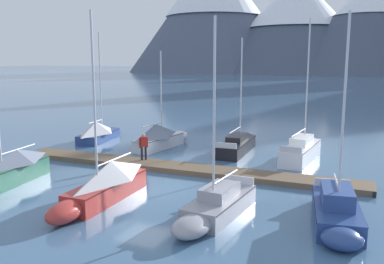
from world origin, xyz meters
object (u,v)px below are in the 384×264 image
Objects in this scene: sailboat_nearest_berth at (99,131)px; sailboat_far_berth at (239,144)px; sailboat_mid_dock_port at (161,136)px; sailboat_outer_slip at (215,206)px; sailboat_end_of_dock at (303,149)px; sailboat_mid_dock_starboard at (104,184)px; sailboat_second_berth at (10,168)px; sailboat_last_slip at (337,211)px; person_on_dock at (144,145)px.

sailboat_nearest_berth reaches higher than sailboat_far_berth.
sailboat_nearest_berth is at bearing 175.58° from sailboat_mid_dock_port.
sailboat_nearest_berth is 18.96m from sailboat_outer_slip.
sailboat_outer_slip is 0.89× the size of sailboat_end_of_dock.
sailboat_mid_dock_starboard is 5.45m from sailboat_outer_slip.
sailboat_nearest_berth is at bearing 104.67° from sailboat_second_berth.
sailboat_nearest_berth is at bearing 127.44° from sailboat_mid_dock_starboard.
sailboat_end_of_dock is at bearing 82.86° from sailboat_outer_slip.
sailboat_last_slip is at bearing -28.72° from sailboat_nearest_berth.
sailboat_end_of_dock is at bearing 60.56° from sailboat_mid_dock_starboard.
sailboat_end_of_dock reaches higher than sailboat_mid_dock_port.
sailboat_last_slip is at bearing 15.88° from sailboat_outer_slip.
sailboat_end_of_dock reaches higher than sailboat_nearest_berth.
sailboat_mid_dock_port is at bearing 127.40° from sailboat_outer_slip.
sailboat_end_of_dock is 10.49m from person_on_dock.
sailboat_end_of_dock reaches higher than sailboat_second_berth.
sailboat_mid_dock_starboard is at bearing -178.40° from sailboat_outer_slip.
sailboat_mid_dock_port is 5.10m from person_on_dock.
sailboat_outer_slip is 12.29m from sailboat_end_of_dock.
sailboat_end_of_dock is 5.41× the size of person_on_dock.
sailboat_far_berth is 7.55m from person_on_dock.
sailboat_mid_dock_starboard reaches higher than sailboat_mid_dock_port.
sailboat_mid_dock_starboard reaches higher than sailboat_outer_slip.
sailboat_mid_dock_port is at bearing 142.96° from sailboat_last_slip.
sailboat_outer_slip is 4.87m from sailboat_last_slip.
sailboat_nearest_berth is 1.07× the size of sailboat_second_berth.
sailboat_far_berth is 4.68m from sailboat_end_of_dock.
sailboat_outer_slip is (5.44, 0.15, -0.32)m from sailboat_mid_dock_starboard.
sailboat_last_slip is at bearing -55.90° from sailboat_far_berth.
person_on_dock is (-4.24, -6.20, 0.72)m from sailboat_far_berth.
sailboat_second_berth is 11.60m from sailboat_outer_slip.
sailboat_far_berth is 4.75× the size of person_on_dock.
sailboat_nearest_berth is 12.29m from sailboat_second_berth.
person_on_dock is (7.37, -5.33, 0.51)m from sailboat_nearest_berth.
sailboat_second_berth is 0.89× the size of sailboat_end_of_dock.
sailboat_mid_dock_port is at bearing -166.83° from sailboat_far_berth.
sailboat_mid_dock_starboard is at bearing -52.56° from sailboat_nearest_berth.
sailboat_nearest_berth reaches higher than person_on_dock.
person_on_dock is (-8.87, -5.57, 0.59)m from sailboat_end_of_dock.
sailboat_mid_dock_starboard is at bearing -74.31° from person_on_dock.
person_on_dock is at bearing 156.24° from sailboat_last_slip.
sailboat_end_of_dock is (6.97, 12.34, -0.17)m from sailboat_mid_dock_starboard.
sailboat_nearest_berth is at bearing -175.70° from sailboat_far_berth.
sailboat_last_slip is (10.12, 1.48, -0.26)m from sailboat_mid_dock_starboard.
sailboat_second_berth is (3.11, -11.89, 0.10)m from sailboat_nearest_berth.
sailboat_nearest_berth is 15.25m from sailboat_mid_dock_starboard.
sailboat_far_berth is at bearing 103.61° from sailboat_outer_slip.
sailboat_end_of_dock reaches higher than sailboat_outer_slip.
person_on_dock is (4.25, 6.56, 0.40)m from sailboat_second_berth.
sailboat_outer_slip is at bearing -76.39° from sailboat_far_berth.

